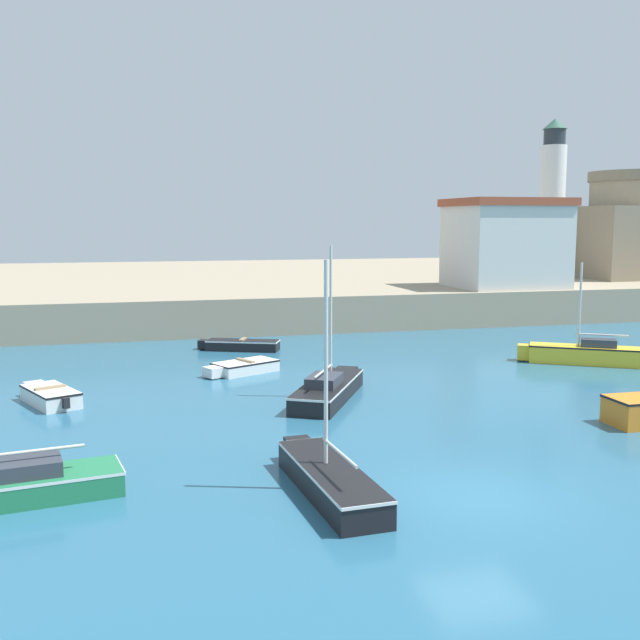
{
  "coord_description": "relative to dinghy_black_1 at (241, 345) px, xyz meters",
  "views": [
    {
      "loc": [
        -7.81,
        -15.4,
        6.46
      ],
      "look_at": [
        0.54,
        16.96,
        2.0
      ],
      "focal_mm": 42.0,
      "sensor_mm": 36.0,
      "label": 1
    }
  ],
  "objects": [
    {
      "name": "ground_plane",
      "position": [
        2.42,
        -21.35,
        -0.29
      ],
      "size": [
        200.0,
        200.0,
        0.0
      ],
      "primitive_type": "plane",
      "color": "#28607F"
    },
    {
      "name": "fortress",
      "position": [
        34.42,
        15.81,
        4.97
      ],
      "size": [
        13.64,
        13.64,
        8.18
      ],
      "color": "gray",
      "rests_on": "quay_seawall"
    },
    {
      "name": "dinghy_black_1",
      "position": [
        0.0,
        0.0,
        0.0
      ],
      "size": [
        4.08,
        2.4,
        0.6
      ],
      "color": "black",
      "rests_on": "ground"
    },
    {
      "name": "dinghy_white_7",
      "position": [
        -8.21,
        -9.24,
        0.03
      ],
      "size": [
        2.32,
        3.44,
        0.65
      ],
      "color": "white",
      "rests_on": "ground"
    },
    {
      "name": "lighthouse",
      "position": [
        26.42,
        15.1,
        7.65
      ],
      "size": [
        1.97,
        1.97,
        11.98
      ],
      "color": "silver",
      "rests_on": "quay_seawall"
    },
    {
      "name": "quay_seawall",
      "position": [
        2.42,
        24.09,
        0.79
      ],
      "size": [
        120.0,
        40.0,
        2.14
      ],
      "primitive_type": "cube",
      "color": "gray",
      "rests_on": "ground"
    },
    {
      "name": "dinghy_white_3",
      "position": [
        -0.75,
        -5.62,
        -0.01
      ],
      "size": [
        3.41,
        2.43,
        0.57
      ],
      "color": "white",
      "rests_on": "ground"
    },
    {
      "name": "harbor_shed_near_wharf",
      "position": [
        18.42,
        7.44,
        4.74
      ],
      "size": [
        6.89,
        6.22,
        5.72
      ],
      "color": "silver",
      "rests_on": "quay_seawall"
    },
    {
      "name": "sailboat_yellow_5",
      "position": [
        14.59,
        -7.41,
        0.2
      ],
      "size": [
        5.21,
        3.72,
        4.59
      ],
      "color": "yellow",
      "rests_on": "ground"
    },
    {
      "name": "sailboat_black_4",
      "position": [
        1.57,
        -11.04,
        0.13
      ],
      "size": [
        4.0,
        5.94,
        5.58
      ],
      "color": "black",
      "rests_on": "ground"
    },
    {
      "name": "sailboat_black_6",
      "position": [
        -0.89,
        -20.18,
        0.11
      ],
      "size": [
        1.58,
        5.48,
        5.56
      ],
      "color": "black",
      "rests_on": "ground"
    }
  ]
}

